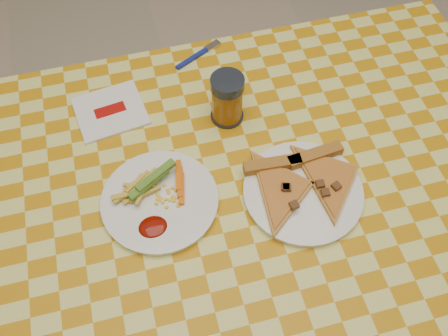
# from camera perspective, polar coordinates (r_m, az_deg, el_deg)

# --- Properties ---
(ground) EXTENTS (8.00, 8.00, 0.00)m
(ground) POSITION_cam_1_polar(r_m,az_deg,el_deg) (1.68, 1.07, -16.05)
(ground) COLOR beige
(ground) RESTS_ON ground
(table) EXTENTS (1.28, 0.88, 0.76)m
(table) POSITION_cam_1_polar(r_m,az_deg,el_deg) (1.05, 1.66, -5.17)
(table) COLOR white
(table) RESTS_ON ground
(plate_left) EXTENTS (0.24, 0.24, 0.01)m
(plate_left) POSITION_cam_1_polar(r_m,az_deg,el_deg) (0.98, -7.33, -3.81)
(plate_left) COLOR white
(plate_left) RESTS_ON table
(plate_right) EXTENTS (0.27, 0.27, 0.01)m
(plate_right) POSITION_cam_1_polar(r_m,az_deg,el_deg) (0.99, 9.00, -2.78)
(plate_right) COLOR white
(plate_right) RESTS_ON table
(fries_veggies) EXTENTS (0.16, 0.15, 0.04)m
(fries_veggies) POSITION_cam_1_polar(r_m,az_deg,el_deg) (0.97, -8.08, -2.71)
(fries_veggies) COLOR #E9CD4A
(fries_veggies) RESTS_ON plate_left
(pizza_slices) EXTENTS (0.26, 0.24, 0.02)m
(pizza_slices) POSITION_cam_1_polar(r_m,az_deg,el_deg) (0.99, 8.95, -1.48)
(pizza_slices) COLOR gold
(pizza_slices) RESTS_ON plate_right
(drink_glass) EXTENTS (0.07, 0.07, 0.12)m
(drink_glass) POSITION_cam_1_polar(r_m,az_deg,el_deg) (1.05, 0.37, 7.88)
(drink_glass) COLOR black
(drink_glass) RESTS_ON table
(napkin) EXTENTS (0.16, 0.15, 0.01)m
(napkin) POSITION_cam_1_polar(r_m,az_deg,el_deg) (1.13, -12.86, 6.37)
(napkin) COLOR white
(napkin) RESTS_ON table
(fork) EXTENTS (0.12, 0.07, 0.01)m
(fork) POSITION_cam_1_polar(r_m,az_deg,el_deg) (1.22, -2.89, 12.86)
(fork) COLOR navy
(fork) RESTS_ON table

